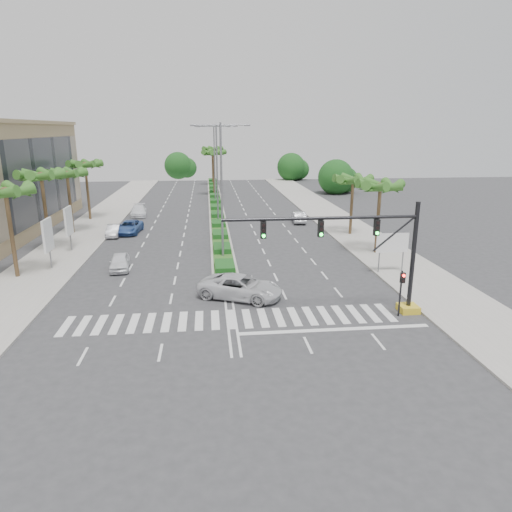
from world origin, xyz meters
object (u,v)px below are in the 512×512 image
(car_parked_c, at_px, (129,227))
(car_crossing, at_px, (240,287))
(car_parked_a, at_px, (120,262))
(car_right, at_px, (299,217))
(car_parked_b, at_px, (113,231))
(car_parked_d, at_px, (139,211))

(car_parked_c, height_order, car_crossing, car_crossing)
(car_parked_a, height_order, car_right, car_right)
(car_parked_b, xyz_separation_m, car_parked_d, (1.06, 12.11, 0.08))
(car_parked_b, distance_m, car_parked_d, 12.16)
(car_parked_a, bearing_deg, car_parked_c, 89.55)
(car_parked_a, distance_m, car_parked_d, 24.97)
(car_parked_b, height_order, car_right, car_right)
(car_parked_c, xyz_separation_m, car_parked_d, (-0.47, 10.78, 0.01))
(car_parked_c, distance_m, car_parked_d, 10.79)
(car_parked_d, bearing_deg, car_crossing, -76.88)
(car_parked_c, bearing_deg, car_parked_d, 97.16)
(car_parked_c, xyz_separation_m, car_crossing, (11.03, -21.91, 0.11))
(car_parked_c, distance_m, car_crossing, 24.53)
(car_parked_b, bearing_deg, car_right, 10.83)
(car_parked_a, relative_size, car_parked_d, 0.80)
(car_parked_b, height_order, car_crossing, car_crossing)
(car_crossing, bearing_deg, car_parked_c, 51.51)
(car_parked_c, bearing_deg, car_parked_b, -134.08)
(car_crossing, relative_size, car_right, 1.36)
(car_right, bearing_deg, car_parked_b, 18.24)
(car_parked_c, relative_size, car_right, 1.17)
(car_parked_c, distance_m, car_right, 20.75)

